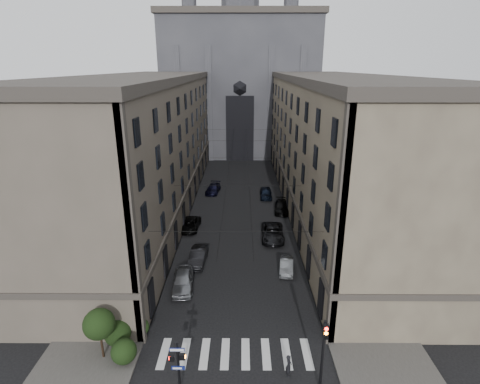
{
  "coord_description": "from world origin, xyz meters",
  "views": [
    {
      "loc": [
        0.46,
        -17.17,
        20.04
      ],
      "look_at": [
        0.3,
        12.75,
        9.9
      ],
      "focal_mm": 28.0,
      "sensor_mm": 36.0,
      "label": 1
    }
  ],
  "objects_px": {
    "car_left_midfar": "(190,225)",
    "pedestrian": "(289,365)",
    "car_left_far": "(213,189)",
    "car_right_midnear": "(273,233)",
    "car_left_midnear": "(198,256)",
    "car_right_midfar": "(282,207)",
    "car_right_far": "(266,193)",
    "traffic_light_right": "(324,347)",
    "gothic_tower": "(240,76)",
    "car_right_near": "(286,266)",
    "pedestrian_signal_left": "(178,364)",
    "car_left_near": "(183,280)"
  },
  "relations": [
    {
      "from": "car_left_far",
      "to": "car_right_far",
      "type": "relative_size",
      "value": 1.05
    },
    {
      "from": "car_left_midnear",
      "to": "car_right_near",
      "type": "bearing_deg",
      "value": -6.92
    },
    {
      "from": "car_left_midfar",
      "to": "car_right_midfar",
      "type": "bearing_deg",
      "value": 30.31
    },
    {
      "from": "car_left_near",
      "to": "car_right_near",
      "type": "relative_size",
      "value": 1.25
    },
    {
      "from": "car_left_midfar",
      "to": "car_right_midnear",
      "type": "relative_size",
      "value": 0.84
    },
    {
      "from": "car_left_midnear",
      "to": "car_right_far",
      "type": "xyz_separation_m",
      "value": [
        8.5,
        20.94,
        0.03
      ]
    },
    {
      "from": "gothic_tower",
      "to": "car_left_midfar",
      "type": "distance_m",
      "value": 51.37
    },
    {
      "from": "car_left_midfar",
      "to": "car_right_near",
      "type": "distance_m",
      "value": 15.21
    },
    {
      "from": "car_left_midnear",
      "to": "car_left_midfar",
      "type": "xyz_separation_m",
      "value": [
        -2.0,
        8.62,
        -0.08
      ]
    },
    {
      "from": "car_right_midnear",
      "to": "gothic_tower",
      "type": "bearing_deg",
      "value": 96.73
    },
    {
      "from": "pedestrian",
      "to": "traffic_light_right",
      "type": "bearing_deg",
      "value": -113.02
    },
    {
      "from": "car_right_midfar",
      "to": "car_right_far",
      "type": "height_order",
      "value": "car_right_far"
    },
    {
      "from": "traffic_light_right",
      "to": "car_left_midnear",
      "type": "bearing_deg",
      "value": 120.9
    },
    {
      "from": "traffic_light_right",
      "to": "car_right_midnear",
      "type": "height_order",
      "value": "traffic_light_right"
    },
    {
      "from": "gothic_tower",
      "to": "car_left_near",
      "type": "bearing_deg",
      "value": -94.74
    },
    {
      "from": "pedestrian_signal_left",
      "to": "car_left_midfar",
      "type": "xyz_separation_m",
      "value": [
        -2.69,
        25.42,
        -1.65
      ]
    },
    {
      "from": "car_left_midfar",
      "to": "car_left_far",
      "type": "height_order",
      "value": "car_left_far"
    },
    {
      "from": "car_right_near",
      "to": "car_left_midfar",
      "type": "bearing_deg",
      "value": 144.37
    },
    {
      "from": "traffic_light_right",
      "to": "car_right_midfar",
      "type": "relative_size",
      "value": 1.05
    },
    {
      "from": "gothic_tower",
      "to": "car_right_near",
      "type": "distance_m",
      "value": 60.98
    },
    {
      "from": "car_right_midfar",
      "to": "pedestrian",
      "type": "height_order",
      "value": "pedestrian"
    },
    {
      "from": "car_left_midnear",
      "to": "pedestrian",
      "type": "relative_size",
      "value": 2.8
    },
    {
      "from": "car_left_midfar",
      "to": "pedestrian",
      "type": "distance_m",
      "value": 25.87
    },
    {
      "from": "traffic_light_right",
      "to": "pedestrian_signal_left",
      "type": "bearing_deg",
      "value": -177.36
    },
    {
      "from": "car_left_far",
      "to": "car_right_near",
      "type": "height_order",
      "value": "car_left_far"
    },
    {
      "from": "pedestrian_signal_left",
      "to": "car_right_midfar",
      "type": "bearing_deg",
      "value": 72.99
    },
    {
      "from": "gothic_tower",
      "to": "car_left_midfar",
      "type": "bearing_deg",
      "value": -97.35
    },
    {
      "from": "car_right_midfar",
      "to": "car_left_midnear",
      "type": "bearing_deg",
      "value": -119.3
    },
    {
      "from": "car_left_near",
      "to": "car_left_midfar",
      "type": "height_order",
      "value": "car_left_near"
    },
    {
      "from": "traffic_light_right",
      "to": "car_left_midnear",
      "type": "xyz_separation_m",
      "value": [
        -9.8,
        16.38,
        -2.53
      ]
    },
    {
      "from": "gothic_tower",
      "to": "car_right_midnear",
      "type": "distance_m",
      "value": 53.72
    },
    {
      "from": "car_left_near",
      "to": "pedestrian",
      "type": "height_order",
      "value": "car_left_near"
    },
    {
      "from": "car_left_midnear",
      "to": "car_left_far",
      "type": "relative_size",
      "value": 0.95
    },
    {
      "from": "pedestrian_signal_left",
      "to": "car_left_near",
      "type": "bearing_deg",
      "value": 97.53
    },
    {
      "from": "car_left_midfar",
      "to": "car_right_near",
      "type": "bearing_deg",
      "value": -39.17
    },
    {
      "from": "car_left_midnear",
      "to": "car_right_near",
      "type": "relative_size",
      "value": 1.19
    },
    {
      "from": "car_right_midfar",
      "to": "pedestrian_signal_left",
      "type": "bearing_deg",
      "value": -101.51
    },
    {
      "from": "car_left_near",
      "to": "car_right_midfar",
      "type": "height_order",
      "value": "car_left_near"
    },
    {
      "from": "car_right_near",
      "to": "car_left_midnear",
      "type": "bearing_deg",
      "value": 176.73
    },
    {
      "from": "pedestrian",
      "to": "car_right_far",
      "type": "bearing_deg",
      "value": 4.89
    },
    {
      "from": "car_left_far",
      "to": "car_right_midnear",
      "type": "distance_m",
      "value": 19.42
    },
    {
      "from": "traffic_light_right",
      "to": "pedestrian",
      "type": "xyz_separation_m",
      "value": [
        -1.95,
        1.08,
        -2.47
      ]
    },
    {
      "from": "car_right_near",
      "to": "gothic_tower",
      "type": "bearing_deg",
      "value": 101.72
    },
    {
      "from": "pedestrian_signal_left",
      "to": "car_left_near",
      "type": "height_order",
      "value": "pedestrian_signal_left"
    },
    {
      "from": "car_left_midfar",
      "to": "car_right_midnear",
      "type": "bearing_deg",
      "value": -11.54
    },
    {
      "from": "car_left_near",
      "to": "car_left_midnear",
      "type": "xyz_separation_m",
      "value": [
        0.9,
        4.8,
        -0.07
      ]
    },
    {
      "from": "traffic_light_right",
      "to": "car_left_midfar",
      "type": "bearing_deg",
      "value": 115.27
    },
    {
      "from": "traffic_light_right",
      "to": "car_right_midfar",
      "type": "bearing_deg",
      "value": 88.9
    },
    {
      "from": "pedestrian_signal_left",
      "to": "car_left_midfar",
      "type": "bearing_deg",
      "value": 96.03
    },
    {
      "from": "gothic_tower",
      "to": "pedestrian",
      "type": "relative_size",
      "value": 35.34
    }
  ]
}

